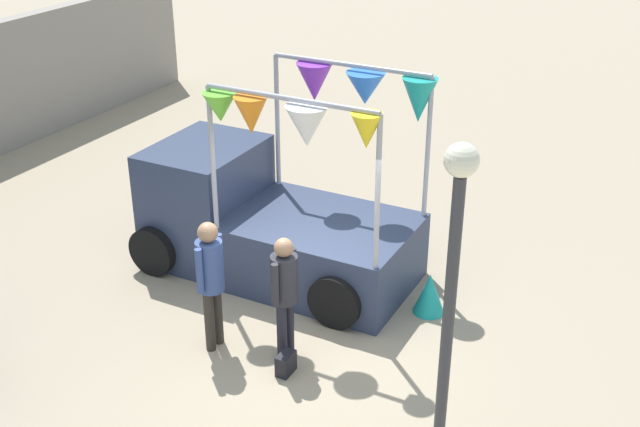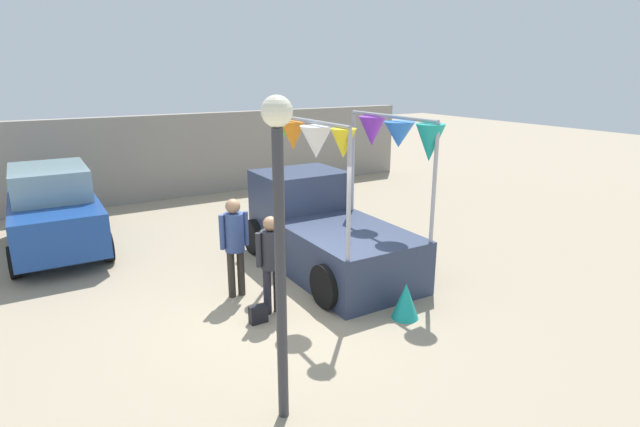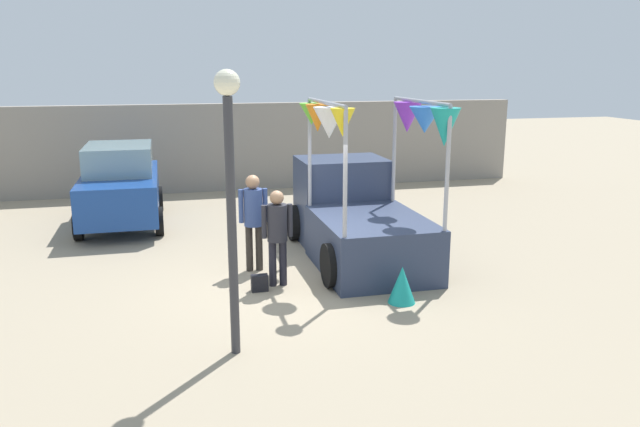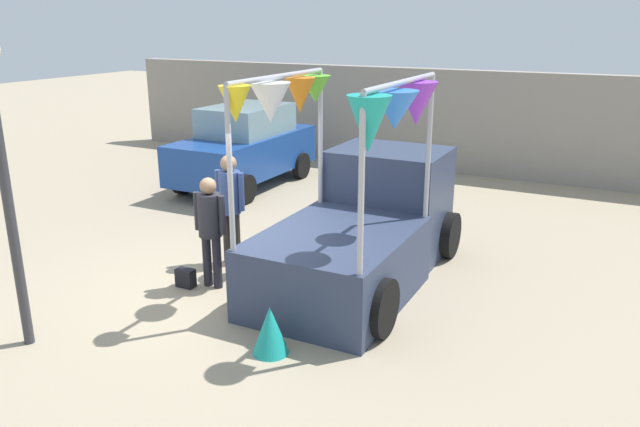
% 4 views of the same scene
% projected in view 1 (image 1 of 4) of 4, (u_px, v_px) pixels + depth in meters
% --- Properties ---
extents(ground_plane, '(60.00, 60.00, 0.00)m').
position_uv_depth(ground_plane, '(295.00, 342.00, 10.52)').
color(ground_plane, gray).
extents(vendor_truck, '(2.46, 4.12, 3.11)m').
position_uv_depth(vendor_truck, '(263.00, 212.00, 11.94)').
color(vendor_truck, '#2D3851').
rests_on(vendor_truck, ground).
extents(person_customer, '(0.53, 0.34, 1.66)m').
position_uv_depth(person_customer, '(285.00, 286.00, 9.85)').
color(person_customer, black).
rests_on(person_customer, ground).
extents(person_vendor, '(0.53, 0.34, 1.79)m').
position_uv_depth(person_vendor, '(210.00, 273.00, 9.97)').
color(person_vendor, '#2D2823').
rests_on(person_vendor, ground).
extents(handbag, '(0.28, 0.16, 0.28)m').
position_uv_depth(handbag, '(286.00, 363.00, 9.87)').
color(handbag, black).
rests_on(handbag, ground).
extents(street_lamp, '(0.32, 0.32, 3.65)m').
position_uv_depth(street_lamp, '(453.00, 268.00, 7.44)').
color(street_lamp, '#333338').
rests_on(street_lamp, ground).
extents(folded_kite_bundle_teal, '(0.50, 0.50, 0.60)m').
position_uv_depth(folded_kite_bundle_teal, '(429.00, 293.00, 11.04)').
color(folded_kite_bundle_teal, teal).
rests_on(folded_kite_bundle_teal, ground).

